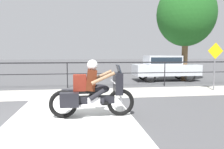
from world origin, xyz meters
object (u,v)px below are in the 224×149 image
Objects in this scene: parked_car at (164,66)px; street_sign at (215,60)px; motorcycle at (91,92)px; tree_behind_sign at (186,14)px.

parked_car is 1.82× the size of street_sign.
motorcycle is 1.04× the size of street_sign.
street_sign is (5.88, 3.48, 0.72)m from motorcycle.
tree_behind_sign is at bearing 84.64° from street_sign.
parked_car is at bearing 103.43° from street_sign.
motorcycle is at bearing -120.43° from parked_car.
motorcycle is at bearing -149.38° from street_sign.
street_sign is at bearing -72.89° from parked_car.
tree_behind_sign is (6.23, 7.19, 3.45)m from motorcycle.
tree_behind_sign reaches higher than parked_car.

